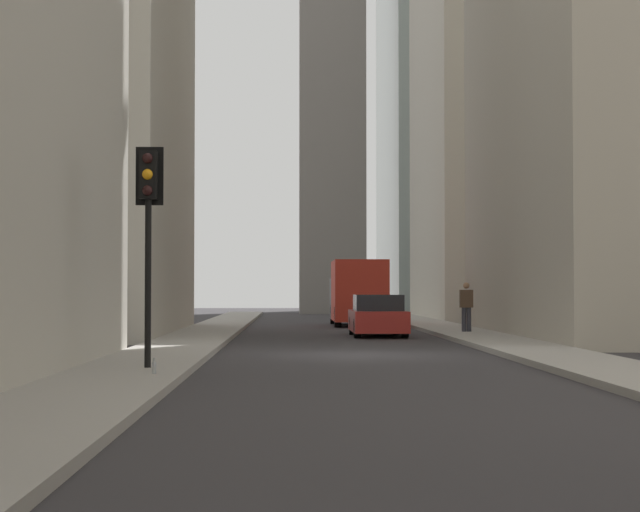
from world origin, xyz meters
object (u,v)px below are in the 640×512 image
at_px(sedan_red, 378,317).
at_px(pedestrian, 466,305).
at_px(delivery_truck, 358,293).
at_px(discarded_bottle, 154,367).
at_px(traffic_light_foreground, 148,204).

xyz_separation_m(sedan_red, pedestrian, (0.58, -3.12, 0.40)).
xyz_separation_m(delivery_truck, sedan_red, (-11.05, 0.00, -0.80)).
bearing_deg(sedan_red, discarded_bottle, 163.57).
bearing_deg(traffic_light_foreground, sedan_red, -18.75).
xyz_separation_m(delivery_truck, discarded_bottle, (-29.01, 5.30, -1.21)).
bearing_deg(pedestrian, traffic_light_foreground, 152.96).
relative_size(traffic_light_foreground, pedestrian, 2.43).
distance_m(sedan_red, pedestrian, 3.20).
relative_size(delivery_truck, pedestrian, 3.80).
relative_size(delivery_truck, discarded_bottle, 23.93).
bearing_deg(discarded_bottle, traffic_light_foreground, 11.78).
relative_size(sedan_red, pedestrian, 2.53).
relative_size(delivery_truck, traffic_light_foreground, 1.56).
bearing_deg(pedestrian, discarded_bottle, 155.60).
distance_m(delivery_truck, traffic_light_foreground, 28.16).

